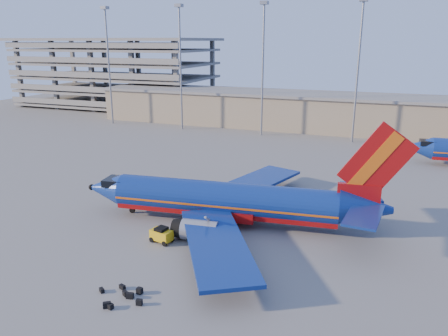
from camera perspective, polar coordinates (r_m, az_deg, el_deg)
The scene contains 7 objects.
ground at distance 56.80m, azimuth -3.48°, elevation -5.08°, with size 220.00×220.00×0.00m, color slate.
terminal_building at distance 107.95m, azimuth 14.48°, elevation 7.08°, with size 122.00×16.00×8.50m.
parking_garage at distance 148.56m, azimuth -13.79°, elevation 12.41°, with size 62.00×32.00×21.40m.
light_mast_row at distance 95.62m, azimuth 11.07°, elevation 14.15°, with size 101.60×1.60×28.65m.
aircraft_main at distance 50.91m, azimuth 1.05°, elevation -4.33°, with size 37.87×36.23×12.84m.
baggage_tug at distance 47.37m, azimuth -8.17°, elevation -8.59°, with size 2.57×1.85×1.68m.
luggage_pile at distance 38.70m, azimuth -13.07°, elevation -16.06°, with size 4.60×3.37×0.54m.
Camera 1 is at (22.23, -48.00, 20.70)m, focal length 35.00 mm.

